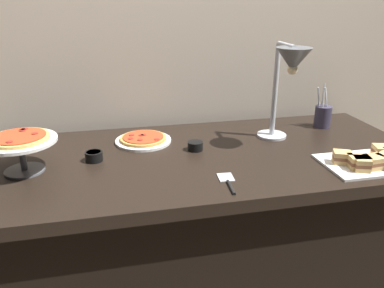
{
  "coord_description": "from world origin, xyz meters",
  "views": [
    {
      "loc": [
        -0.38,
        -1.47,
        1.4
      ],
      "look_at": [
        -0.06,
        0.0,
        0.81
      ],
      "focal_mm": 35.78,
      "sensor_mm": 36.0,
      "label": 1
    }
  ],
  "objects_px": {
    "heat_lamp": "(289,70)",
    "utensil_holder": "(323,116)",
    "serving_spatula": "(228,182)",
    "sauce_cup_near": "(94,156)",
    "sandwich_platter": "(370,161)",
    "pizza_plate_front": "(143,140)",
    "pizza_plate_center": "(20,143)",
    "sauce_cup_far": "(195,146)"
  },
  "relations": [
    {
      "from": "heat_lamp",
      "to": "utensil_holder",
      "type": "bearing_deg",
      "value": 33.18
    },
    {
      "from": "serving_spatula",
      "to": "sauce_cup_near",
      "type": "bearing_deg",
      "value": 147.22
    },
    {
      "from": "sauce_cup_near",
      "to": "utensil_holder",
      "type": "height_order",
      "value": "utensil_holder"
    },
    {
      "from": "sandwich_platter",
      "to": "sauce_cup_near",
      "type": "bearing_deg",
      "value": 164.86
    },
    {
      "from": "pizza_plate_front",
      "to": "sauce_cup_near",
      "type": "bearing_deg",
      "value": -141.69
    },
    {
      "from": "sandwich_platter",
      "to": "utensil_holder",
      "type": "distance_m",
      "value": 0.49
    },
    {
      "from": "pizza_plate_front",
      "to": "sauce_cup_near",
      "type": "height_order",
      "value": "sauce_cup_near"
    },
    {
      "from": "pizza_plate_center",
      "to": "sauce_cup_far",
      "type": "height_order",
      "value": "pizza_plate_center"
    },
    {
      "from": "pizza_plate_front",
      "to": "pizza_plate_center",
      "type": "relative_size",
      "value": 0.94
    },
    {
      "from": "pizza_plate_front",
      "to": "sauce_cup_far",
      "type": "height_order",
      "value": "sauce_cup_far"
    },
    {
      "from": "sauce_cup_near",
      "to": "serving_spatula",
      "type": "bearing_deg",
      "value": -32.78
    },
    {
      "from": "pizza_plate_center",
      "to": "sauce_cup_far",
      "type": "xyz_separation_m",
      "value": [
        0.7,
        0.07,
        -0.1
      ]
    },
    {
      "from": "heat_lamp",
      "to": "sauce_cup_far",
      "type": "height_order",
      "value": "heat_lamp"
    },
    {
      "from": "sauce_cup_near",
      "to": "heat_lamp",
      "type": "bearing_deg",
      "value": -0.56
    },
    {
      "from": "sauce_cup_near",
      "to": "utensil_holder",
      "type": "bearing_deg",
      "value": 9.75
    },
    {
      "from": "pizza_plate_front",
      "to": "sandwich_platter",
      "type": "height_order",
      "value": "sandwich_platter"
    },
    {
      "from": "heat_lamp",
      "to": "sandwich_platter",
      "type": "height_order",
      "value": "heat_lamp"
    },
    {
      "from": "sauce_cup_far",
      "to": "utensil_holder",
      "type": "distance_m",
      "value": 0.74
    },
    {
      "from": "utensil_holder",
      "to": "heat_lamp",
      "type": "bearing_deg",
      "value": -146.82
    },
    {
      "from": "sandwich_platter",
      "to": "serving_spatula",
      "type": "relative_size",
      "value": 2.03
    },
    {
      "from": "heat_lamp",
      "to": "utensil_holder",
      "type": "relative_size",
      "value": 1.99
    },
    {
      "from": "sandwich_platter",
      "to": "sauce_cup_far",
      "type": "relative_size",
      "value": 5.21
    },
    {
      "from": "sauce_cup_near",
      "to": "serving_spatula",
      "type": "xyz_separation_m",
      "value": [
        0.48,
        -0.31,
        -0.02
      ]
    },
    {
      "from": "serving_spatula",
      "to": "heat_lamp",
      "type": "bearing_deg",
      "value": 40.49
    },
    {
      "from": "pizza_plate_front",
      "to": "sandwich_platter",
      "type": "xyz_separation_m",
      "value": [
        0.86,
        -0.46,
        0.01
      ]
    },
    {
      "from": "sauce_cup_far",
      "to": "serving_spatula",
      "type": "bearing_deg",
      "value": -82.04
    },
    {
      "from": "heat_lamp",
      "to": "sandwich_platter",
      "type": "xyz_separation_m",
      "value": [
        0.24,
        -0.28,
        -0.32
      ]
    },
    {
      "from": "heat_lamp",
      "to": "pizza_plate_front",
      "type": "relative_size",
      "value": 1.74
    },
    {
      "from": "serving_spatula",
      "to": "pizza_plate_front",
      "type": "bearing_deg",
      "value": 118.42
    },
    {
      "from": "pizza_plate_front",
      "to": "sauce_cup_far",
      "type": "xyz_separation_m",
      "value": [
        0.21,
        -0.15,
        0.01
      ]
    },
    {
      "from": "heat_lamp",
      "to": "utensil_holder",
      "type": "distance_m",
      "value": 0.47
    },
    {
      "from": "utensil_holder",
      "to": "pizza_plate_front",
      "type": "bearing_deg",
      "value": -178.53
    },
    {
      "from": "sauce_cup_near",
      "to": "sauce_cup_far",
      "type": "height_order",
      "value": "sauce_cup_near"
    },
    {
      "from": "sandwich_platter",
      "to": "sauce_cup_near",
      "type": "relative_size",
      "value": 4.88
    },
    {
      "from": "heat_lamp",
      "to": "pizza_plate_center",
      "type": "distance_m",
      "value": 1.12
    },
    {
      "from": "heat_lamp",
      "to": "sandwich_platter",
      "type": "relative_size",
      "value": 1.29
    },
    {
      "from": "pizza_plate_center",
      "to": "sauce_cup_far",
      "type": "bearing_deg",
      "value": 5.81
    },
    {
      "from": "sauce_cup_near",
      "to": "pizza_plate_center",
      "type": "bearing_deg",
      "value": -170.02
    },
    {
      "from": "sandwich_platter",
      "to": "sauce_cup_near",
      "type": "distance_m",
      "value": 1.12
    },
    {
      "from": "pizza_plate_front",
      "to": "serving_spatula",
      "type": "height_order",
      "value": "pizza_plate_front"
    },
    {
      "from": "sandwich_platter",
      "to": "utensil_holder",
      "type": "relative_size",
      "value": 1.54
    },
    {
      "from": "sauce_cup_far",
      "to": "serving_spatula",
      "type": "relative_size",
      "value": 0.39
    }
  ]
}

